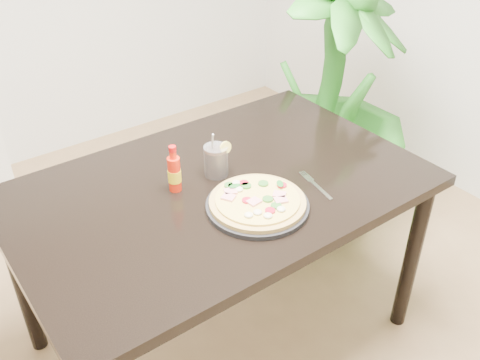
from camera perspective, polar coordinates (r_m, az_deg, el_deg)
dining_table at (r=1.87m, az=-2.17°, el=-2.52°), size 1.40×0.90×0.75m
plate at (r=1.71m, az=1.87°, el=-2.77°), size 0.33×0.33×0.02m
pizza at (r=1.70m, az=1.86°, el=-2.24°), size 0.31×0.31×0.03m
hot_sauce_bottle at (r=1.77m, az=-7.02°, el=0.75°), size 0.05×0.05×0.17m
cola_cup at (r=1.85m, az=-2.57°, el=2.01°), size 0.09×0.08×0.17m
fork at (r=1.84m, az=7.98°, el=-0.46°), size 0.05×0.19×0.00m
houseplant at (r=2.58m, az=9.52°, el=8.40°), size 1.05×1.05×1.38m
plant_pot at (r=2.88m, az=8.47°, el=-2.10°), size 0.28×0.28×0.22m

